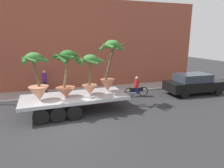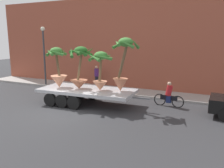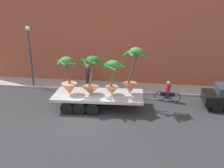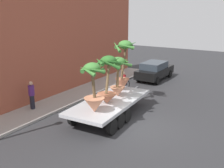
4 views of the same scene
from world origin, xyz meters
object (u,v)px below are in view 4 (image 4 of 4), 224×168
Objects in this scene: parked_car at (155,70)px; pedestrian_near_gate at (32,95)px; potted_palm_rear at (124,65)px; potted_palm_front at (94,91)px; cyclist at (123,82)px; potted_palm_middle at (107,80)px; potted_palm_extra at (118,75)px; flatbed_trailer at (108,105)px.

pedestrian_near_gate is at bearing 163.40° from parked_car.
parked_car is at bearing 6.28° from potted_palm_rear.
potted_palm_front is 1.38× the size of cyclist.
cyclist is at bearing 29.68° from potted_palm_rear.
potted_palm_rear is at bearing -45.21° from pedestrian_near_gate.
potted_palm_front is 1.48× the size of pedestrian_near_gate.
potted_palm_rear reaches higher than potted_palm_middle.
potted_palm_extra is (-1.29, -0.35, -0.33)m from potted_palm_rear.
pedestrian_near_gate reaches higher than flatbed_trailer.
potted_palm_front is 7.07m from cyclist.
potted_palm_rear reaches higher than potted_palm_extra.
parked_car is 11.42m from pedestrian_near_gate.
potted_palm_middle is 1.53× the size of pedestrian_near_gate.
cyclist is 4.55m from parked_car.
flatbed_trailer is 5.25m from cyclist.
potted_palm_middle is at bearing -173.83° from potted_palm_extra.
flatbed_trailer is 3.11m from potted_palm_rear.
potted_palm_middle is (-0.16, -0.08, 1.48)m from flatbed_trailer.
flatbed_trailer is at bearing 8.94° from potted_palm_front.
potted_palm_rear reaches higher than pedestrian_near_gate.
cyclist is (2.44, 1.39, -1.92)m from potted_palm_rear.
potted_palm_middle is at bearing -159.58° from cyclist.
flatbed_trailer is 9.50m from parked_car.
potted_palm_middle is 1.54m from potted_palm_front.
potted_palm_rear is at bearing -173.72° from parked_car.
pedestrian_near_gate is (-4.00, 4.03, -1.55)m from potted_palm_rear.
cyclist is (3.74, 1.75, -1.59)m from potted_palm_extra.
pedestrian_near_gate is at bearing 108.86° from flatbed_trailer.
potted_palm_front is 1.09× the size of potted_palm_extra.
pedestrian_near_gate is (-1.52, 4.44, 0.27)m from flatbed_trailer.
flatbed_trailer is at bearing -71.14° from pedestrian_near_gate.
potted_palm_middle is at bearing -73.29° from pedestrian_near_gate.
potted_palm_rear is 1.24× the size of potted_palm_front.
potted_palm_extra is 5.29m from pedestrian_near_gate.
cyclist is at bearing 20.42° from potted_palm_middle.
pedestrian_near_gate is at bearing 87.97° from potted_palm_front.
potted_palm_middle is 1.03× the size of potted_palm_front.
cyclist is at bearing 25.05° from potted_palm_extra.
potted_palm_middle is 5.65m from cyclist.
cyclist is (4.92, 1.81, -0.10)m from flatbed_trailer.
parked_car reaches higher than flatbed_trailer.
flatbed_trailer is at bearing -177.00° from potted_palm_extra.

